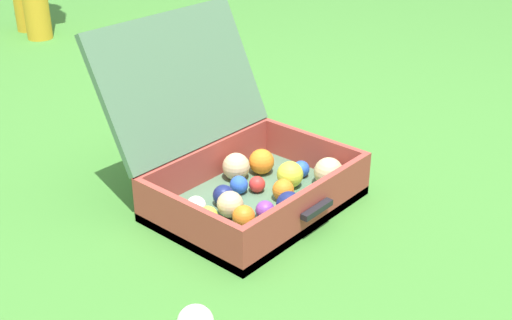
{
  "coord_description": "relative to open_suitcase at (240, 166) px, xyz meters",
  "views": [
    {
      "loc": [
        -1.26,
        -0.97,
        0.92
      ],
      "look_at": [
        -0.09,
        0.05,
        0.14
      ],
      "focal_mm": 46.53,
      "sensor_mm": 36.0,
      "label": 1
    }
  ],
  "objects": [
    {
      "name": "ground_plane",
      "position": [
        0.08,
        -0.11,
        -0.1
      ],
      "size": [
        16.0,
        16.0,
        0.0
      ],
      "primitive_type": "plane",
      "color": "#3D7A2D"
    },
    {
      "name": "open_suitcase",
      "position": [
        0.0,
        0.0,
        0.0
      ],
      "size": [
        0.53,
        0.58,
        0.47
      ],
      "color": "#4C7051",
      "rests_on": "ground"
    }
  ]
}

